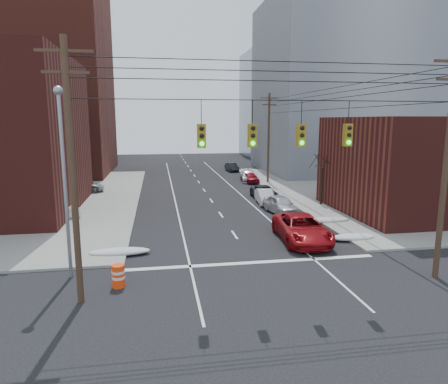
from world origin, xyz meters
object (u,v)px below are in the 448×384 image
object	(u,v)px
parked_car_f	(232,167)
construction_barrel	(118,276)
red_pickup	(302,228)
lot_car_b	(81,186)
lot_car_c	(29,202)
parked_car_d	(249,176)
parked_car_b	(265,197)
lot_car_a	(51,210)
parked_car_c	(264,192)
lot_car_d	(34,197)
parked_car_e	(250,177)
parked_car_a	(281,205)

from	to	relation	value
parked_car_f	construction_barrel	xyz separation A→B (m)	(-13.17, -41.65, -0.09)
red_pickup	lot_car_b	bearing A→B (deg)	134.18
lot_car_c	red_pickup	bearing A→B (deg)	-123.68
red_pickup	parked_car_d	world-z (taller)	red_pickup
parked_car_b	lot_car_c	size ratio (longest dim) A/B	0.87
lot_car_a	lot_car_b	world-z (taller)	lot_car_a
red_pickup	parked_car_c	bearing A→B (deg)	88.28
lot_car_b	parked_car_f	bearing A→B (deg)	-59.55
red_pickup	lot_car_d	size ratio (longest dim) A/B	1.42
lot_car_b	construction_barrel	xyz separation A→B (m)	(6.15, -25.61, -0.25)
parked_car_c	parked_car_f	size ratio (longest dim) A/B	1.19
parked_car_e	red_pickup	bearing A→B (deg)	-99.73
red_pickup	parked_car_a	xyz separation A→B (m)	(1.04, 7.73, -0.09)
lot_car_c	construction_barrel	bearing A→B (deg)	-155.35
parked_car_b	construction_barrel	world-z (taller)	parked_car_b
parked_car_d	lot_car_a	size ratio (longest dim) A/B	1.16
parked_car_d	lot_car_a	world-z (taller)	lot_car_a
parked_car_a	lot_car_d	world-z (taller)	lot_car_d
parked_car_a	parked_car_d	size ratio (longest dim) A/B	0.92
lot_car_a	red_pickup	bearing A→B (deg)	-133.80
parked_car_a	lot_car_b	xyz separation A→B (m)	(-18.25, 12.39, 0.04)
parked_car_c	parked_car_e	bearing A→B (deg)	86.74
parked_car_b	parked_car_f	xyz separation A→B (m)	(1.33, 24.29, -0.02)
lot_car_a	construction_barrel	world-z (taller)	lot_car_a
parked_car_f	lot_car_c	size ratio (longest dim) A/B	0.85
lot_car_b	lot_car_c	size ratio (longest dim) A/B	1.02
parked_car_a	parked_car_c	xyz separation A→B (m)	(0.29, 6.47, -0.11)
parked_car_d	lot_car_c	xyz separation A→B (m)	(-22.51, -13.51, 0.11)
parked_car_f	parked_car_e	bearing A→B (deg)	-93.58
parked_car_a	parked_car_f	size ratio (longest dim) A/B	1.14
lot_car_a	lot_car_b	bearing A→B (deg)	-19.06
red_pickup	parked_car_a	size ratio (longest dim) A/B	1.37
parked_car_b	parked_car_d	world-z (taller)	parked_car_d
parked_car_d	parked_car_b	bearing A→B (deg)	-90.51
parked_car_a	parked_car_b	size ratio (longest dim) A/B	1.11
parked_car_c	parked_car_d	bearing A→B (deg)	86.92
parked_car_c	lot_car_c	xyz separation A→B (m)	(-21.47, -2.03, 0.17)
parked_car_a	lot_car_c	bearing A→B (deg)	160.68
parked_car_d	construction_barrel	bearing A→B (deg)	-107.23
lot_car_d	parked_car_f	bearing A→B (deg)	-67.76
parked_car_b	parked_car_c	distance (m)	2.40
parked_car_a	parked_car_e	xyz separation A→B (m)	(1.27, 16.81, -0.10)
construction_barrel	parked_car_b	bearing A→B (deg)	55.70
lot_car_a	lot_car_c	world-z (taller)	lot_car_a
parked_car_c	construction_barrel	size ratio (longest dim) A/B	4.35
parked_car_e	lot_car_a	distance (m)	25.50
lot_car_a	lot_car_b	xyz separation A→B (m)	(0.18, 11.78, -0.04)
parked_car_f	lot_car_b	xyz separation A→B (m)	(-19.32, -16.04, 0.16)
parked_car_d	parked_car_f	distance (m)	10.48
parked_car_e	lot_car_b	bearing A→B (deg)	-171.61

